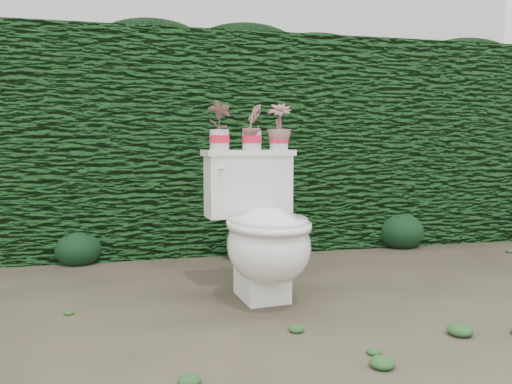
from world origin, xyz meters
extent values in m
plane|color=brown|center=(0.00, 0.00, 0.00)|extent=(60.00, 60.00, 0.00)
cube|color=#1A4C19|center=(0.00, 1.60, 0.80)|extent=(8.00, 1.00, 1.60)
cube|color=silver|center=(0.60, 6.00, 2.00)|extent=(8.00, 3.50, 4.00)
cube|color=white|center=(-0.19, 0.09, 0.10)|extent=(0.25, 0.32, 0.20)
ellipsoid|color=white|center=(-0.18, -0.01, 0.30)|extent=(0.46, 0.55, 0.39)
cube|color=white|center=(-0.21, 0.31, 0.57)|extent=(0.49, 0.22, 0.34)
cube|color=white|center=(-0.21, 0.31, 0.76)|extent=(0.52, 0.24, 0.03)
cylinder|color=silver|center=(-0.39, 0.20, 0.68)|extent=(0.02, 0.06, 0.02)
sphere|color=silver|center=(-0.38, 0.17, 0.68)|extent=(0.03, 0.03, 0.03)
imported|color=#1E6227|center=(-0.38, 0.29, 0.90)|extent=(0.16, 0.15, 0.25)
imported|color=#1E6227|center=(-0.19, 0.31, 0.89)|extent=(0.14, 0.16, 0.24)
imported|color=#1E6227|center=(-0.03, 0.33, 0.90)|extent=(0.17, 0.17, 0.25)
ellipsoid|color=#113316|center=(-1.22, 1.12, 0.12)|extent=(0.31, 0.31, 0.25)
ellipsoid|color=#113316|center=(-0.04, 1.02, 0.14)|extent=(0.36, 0.36, 0.29)
ellipsoid|color=#113316|center=(1.19, 1.13, 0.15)|extent=(0.37, 0.37, 0.29)
camera|label=1|loc=(-0.80, -2.39, 0.81)|focal=35.00mm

